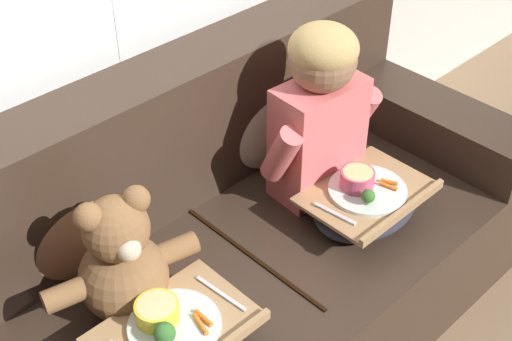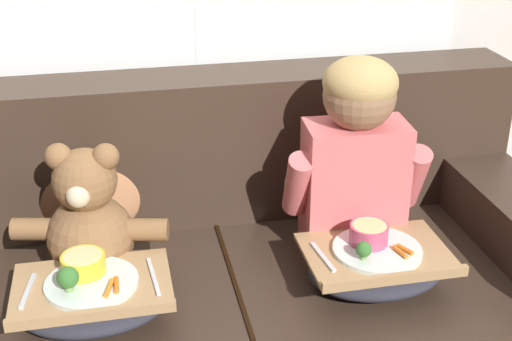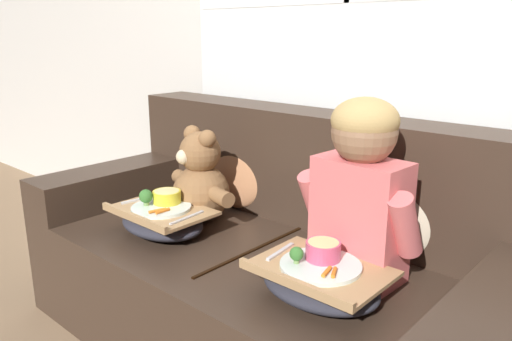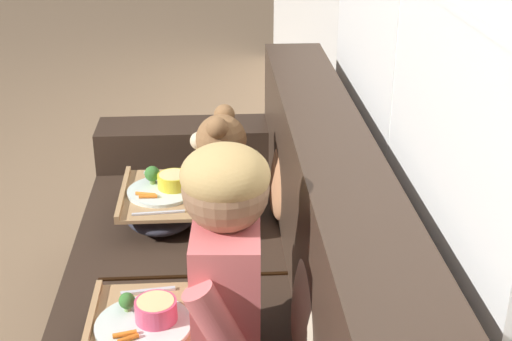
# 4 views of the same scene
# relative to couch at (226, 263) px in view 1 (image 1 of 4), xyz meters

# --- Properties ---
(couch) EXTENTS (1.93, 0.90, 0.89)m
(couch) POSITION_rel_couch_xyz_m (0.00, 0.00, 0.00)
(couch) COLOR #38281E
(couch) RESTS_ON ground_plane
(throw_pillow_behind_child) EXTENTS (0.37, 0.18, 0.39)m
(throw_pillow_behind_child) POSITION_rel_couch_xyz_m (0.37, 0.20, 0.29)
(throw_pillow_behind_child) COLOR #C1B293
(throw_pillow_behind_child) RESTS_ON couch
(throw_pillow_behind_teddy) EXTENTS (0.35, 0.17, 0.36)m
(throw_pillow_behind_teddy) POSITION_rel_couch_xyz_m (-0.37, 0.20, 0.29)
(throw_pillow_behind_teddy) COLOR #B2754C
(throw_pillow_behind_teddy) RESTS_ON couch
(child_figure) EXTENTS (0.42, 0.21, 0.58)m
(child_figure) POSITION_rel_couch_xyz_m (0.37, -0.03, 0.43)
(child_figure) COLOR #DB6666
(child_figure) RESTS_ON couch
(teddy_bear) EXTENTS (0.43, 0.30, 0.39)m
(teddy_bear) POSITION_rel_couch_xyz_m (-0.37, -0.03, 0.28)
(teddy_bear) COLOR brown
(teddy_bear) RESTS_ON couch
(lap_tray_child) EXTENTS (0.39, 0.28, 0.17)m
(lap_tray_child) POSITION_rel_couch_xyz_m (0.37, -0.23, 0.17)
(lap_tray_child) COLOR #2D2D38
(lap_tray_child) RESTS_ON child_figure
(lap_tray_teddy) EXTENTS (0.39, 0.27, 0.18)m
(lap_tray_teddy) POSITION_rel_couch_xyz_m (-0.37, -0.23, 0.17)
(lap_tray_teddy) COLOR #2D2D38
(lap_tray_teddy) RESTS_ON teddy_bear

